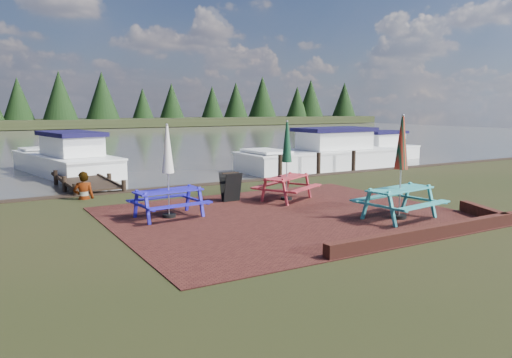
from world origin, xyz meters
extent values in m
plane|color=black|center=(0.00, 0.00, 0.00)|extent=(120.00, 120.00, 0.00)
cube|color=#3C1613|center=(0.00, 1.00, 0.01)|extent=(9.00, 7.50, 0.02)
cube|color=#4C1E16|center=(1.50, -2.60, 0.15)|extent=(6.00, 0.22, 0.30)
cube|color=#4C1E16|center=(4.30, -1.80, 0.15)|extent=(0.82, 1.77, 0.30)
cube|color=#45423B|center=(0.00, 37.00, 0.00)|extent=(120.00, 60.00, 0.02)
cube|color=black|center=(0.00, 66.00, 0.50)|extent=(120.00, 10.00, 1.20)
cube|color=teal|center=(2.30, -0.78, 0.79)|extent=(2.01, 1.00, 0.04)
cube|color=teal|center=(2.40, -1.50, 0.48)|extent=(1.94, 0.51, 0.04)
cube|color=teal|center=(2.21, -0.06, 0.48)|extent=(1.94, 0.51, 0.04)
cube|color=teal|center=(1.48, -0.90, 0.40)|extent=(0.31, 1.66, 0.79)
cube|color=teal|center=(3.13, -0.67, 0.40)|extent=(0.31, 1.66, 0.79)
cylinder|color=black|center=(2.30, -0.78, 0.05)|extent=(0.38, 0.38, 0.11)
cylinder|color=#B2B2B7|center=(2.30, -0.78, 1.34)|extent=(0.04, 0.04, 2.67)
cone|color=red|center=(2.30, -0.78, 1.98)|extent=(0.34, 0.34, 1.34)
cube|color=#B12D35|center=(1.24, 2.87, 0.72)|extent=(1.88, 1.43, 0.04)
cube|color=#B12D35|center=(1.55, 2.28, 0.44)|extent=(1.67, 1.03, 0.04)
cube|color=#B12D35|center=(0.93, 3.46, 0.44)|extent=(1.67, 1.03, 0.04)
cube|color=#B12D35|center=(0.57, 2.52, 0.36)|extent=(0.78, 1.39, 0.72)
cube|color=#B12D35|center=(1.92, 3.23, 0.36)|extent=(0.78, 1.39, 0.72)
cylinder|color=black|center=(1.24, 2.87, 0.05)|extent=(0.35, 0.35, 0.10)
cylinder|color=#B2B2B7|center=(1.24, 2.87, 1.22)|extent=(0.04, 0.04, 2.45)
cone|color=#113E24|center=(1.24, 2.87, 1.81)|extent=(0.31, 0.31, 1.22)
cube|color=#1E17AF|center=(-2.79, 2.36, 0.72)|extent=(1.81, 0.85, 0.04)
cube|color=#1E17AF|center=(-2.73, 1.70, 0.44)|extent=(1.76, 0.41, 0.04)
cube|color=#1E17AF|center=(-2.86, 3.02, 0.44)|extent=(1.76, 0.41, 0.04)
cube|color=#1E17AF|center=(-3.55, 2.29, 0.36)|extent=(0.23, 1.52, 0.72)
cube|color=#1E17AF|center=(-2.04, 2.44, 0.36)|extent=(0.23, 1.52, 0.72)
cylinder|color=black|center=(-2.79, 2.36, 0.05)|extent=(0.35, 0.35, 0.10)
cylinder|color=#B2B2B7|center=(-2.79, 2.36, 1.21)|extent=(0.03, 0.03, 2.43)
cone|color=white|center=(-2.79, 2.36, 1.80)|extent=(0.31, 0.31, 1.21)
cube|color=black|center=(-0.37, 3.39, 0.45)|extent=(0.56, 0.24, 0.90)
cube|color=black|center=(-0.37, 3.69, 0.45)|extent=(0.56, 0.24, 0.90)
cube|color=black|center=(-0.37, 3.54, 0.89)|extent=(0.56, 0.06, 0.03)
cube|color=black|center=(-3.50, 11.50, 0.12)|extent=(1.60, 9.00, 0.06)
cube|color=black|center=(-4.25, 11.50, 0.17)|extent=(0.08, 9.00, 0.08)
cube|color=black|center=(-2.75, 11.50, 0.17)|extent=(0.08, 9.00, 0.08)
cylinder|color=black|center=(-4.30, 7.00, -0.10)|extent=(0.16, 0.16, 1.00)
cylinder|color=black|center=(-2.70, 7.00, -0.10)|extent=(0.16, 0.16, 1.00)
cube|color=white|center=(-3.39, 14.26, 0.15)|extent=(3.81, 7.69, 1.05)
cube|color=white|center=(-3.39, 14.26, 0.69)|extent=(3.89, 7.85, 0.08)
cube|color=white|center=(-3.23, 13.39, 1.20)|extent=(2.35, 3.37, 0.89)
cube|color=#110E34|center=(-3.23, 13.39, 1.70)|extent=(2.62, 3.84, 0.19)
cube|color=white|center=(-3.90, 17.01, 0.83)|extent=(2.35, 1.69, 0.11)
cube|color=white|center=(7.77, 9.81, 0.15)|extent=(8.15, 2.94, 1.08)
cube|color=white|center=(7.77, 9.81, 0.72)|extent=(8.32, 3.00, 0.09)
cube|color=white|center=(8.74, 9.83, 1.24)|extent=(3.44, 2.08, 0.92)
cube|color=#110E34|center=(8.74, 9.83, 1.75)|extent=(3.93, 2.31, 0.19)
cube|color=white|center=(4.69, 9.76, 0.86)|extent=(1.50, 2.41, 0.11)
cube|color=white|center=(13.08, 11.51, 0.10)|extent=(5.98, 2.72, 0.89)
cube|color=white|center=(13.08, 11.51, 0.56)|extent=(6.10, 2.78, 0.07)
cube|color=white|center=(13.76, 11.59, 0.99)|extent=(2.59, 1.75, 0.76)
cube|color=#110E34|center=(13.76, 11.59, 1.41)|extent=(2.95, 1.96, 0.16)
cube|color=white|center=(10.89, 11.25, 0.67)|extent=(1.24, 1.85, 0.09)
imported|color=gray|center=(-4.18, 6.23, 0.87)|extent=(0.70, 0.53, 1.73)
camera|label=1|loc=(-7.26, -9.85, 2.89)|focal=35.00mm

